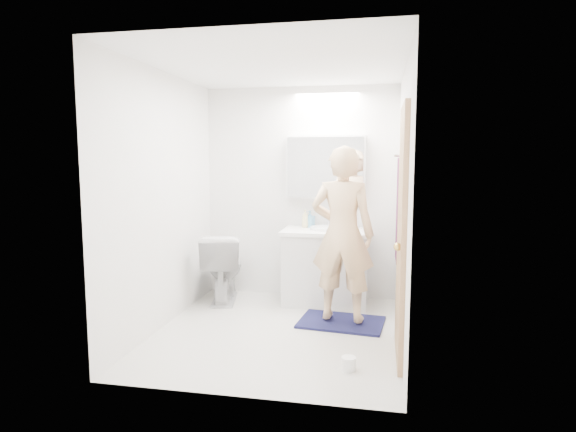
% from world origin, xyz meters
% --- Properties ---
extents(floor, '(2.50, 2.50, 0.00)m').
position_xyz_m(floor, '(0.00, 0.00, 0.00)').
color(floor, silver).
rests_on(floor, ground).
extents(ceiling, '(2.50, 2.50, 0.00)m').
position_xyz_m(ceiling, '(0.00, 0.00, 2.40)').
color(ceiling, white).
rests_on(ceiling, floor).
extents(wall_back, '(2.50, 0.00, 2.50)m').
position_xyz_m(wall_back, '(0.00, 1.25, 1.20)').
color(wall_back, white).
rests_on(wall_back, floor).
extents(wall_front, '(2.50, 0.00, 2.50)m').
position_xyz_m(wall_front, '(0.00, -1.25, 1.20)').
color(wall_front, white).
rests_on(wall_front, floor).
extents(wall_left, '(0.00, 2.50, 2.50)m').
position_xyz_m(wall_left, '(-1.10, 0.00, 1.20)').
color(wall_left, white).
rests_on(wall_left, floor).
extents(wall_right, '(0.00, 2.50, 2.50)m').
position_xyz_m(wall_right, '(1.10, 0.00, 1.20)').
color(wall_right, white).
rests_on(wall_right, floor).
extents(vanity_cabinet, '(0.90, 0.55, 0.78)m').
position_xyz_m(vanity_cabinet, '(0.34, 0.96, 0.39)').
color(vanity_cabinet, silver).
rests_on(vanity_cabinet, floor).
extents(countertop, '(0.95, 0.58, 0.04)m').
position_xyz_m(countertop, '(0.34, 0.96, 0.80)').
color(countertop, white).
rests_on(countertop, vanity_cabinet).
extents(sink_basin, '(0.36, 0.36, 0.03)m').
position_xyz_m(sink_basin, '(0.34, 0.99, 0.84)').
color(sink_basin, white).
rests_on(sink_basin, countertop).
extents(faucet, '(0.02, 0.02, 0.16)m').
position_xyz_m(faucet, '(0.34, 1.19, 0.90)').
color(faucet, silver).
rests_on(faucet, countertop).
extents(medicine_cabinet, '(0.88, 0.14, 0.70)m').
position_xyz_m(medicine_cabinet, '(0.30, 1.18, 1.50)').
color(medicine_cabinet, white).
rests_on(medicine_cabinet, wall_back).
extents(mirror_panel, '(0.84, 0.01, 0.66)m').
position_xyz_m(mirror_panel, '(0.30, 1.10, 1.50)').
color(mirror_panel, silver).
rests_on(mirror_panel, medicine_cabinet).
extents(toilet, '(0.57, 0.82, 0.77)m').
position_xyz_m(toilet, '(-0.81, 0.85, 0.38)').
color(toilet, silver).
rests_on(toilet, floor).
extents(bath_rug, '(0.86, 0.63, 0.02)m').
position_xyz_m(bath_rug, '(0.56, 0.33, 0.01)').
color(bath_rug, '#151B43').
rests_on(bath_rug, floor).
extents(person, '(0.65, 0.46, 1.66)m').
position_xyz_m(person, '(0.56, 0.33, 0.88)').
color(person, '#E1B887').
rests_on(person, bath_rug).
extents(door, '(0.04, 0.80, 2.00)m').
position_xyz_m(door, '(1.08, -0.35, 1.00)').
color(door, tan).
rests_on(door, wall_right).
extents(door_knob, '(0.06, 0.06, 0.06)m').
position_xyz_m(door_knob, '(1.04, -0.65, 0.95)').
color(door_knob, gold).
rests_on(door_knob, door).
extents(towel, '(0.02, 0.42, 1.00)m').
position_xyz_m(towel, '(1.08, 0.55, 1.10)').
color(towel, '#111438').
rests_on(towel, wall_right).
extents(towel_hook, '(0.07, 0.02, 0.02)m').
position_xyz_m(towel_hook, '(1.07, 0.55, 1.62)').
color(towel_hook, silver).
rests_on(towel_hook, wall_right).
extents(soap_bottle_a, '(0.10, 0.10, 0.20)m').
position_xyz_m(soap_bottle_a, '(0.08, 1.11, 0.92)').
color(soap_bottle_a, beige).
rests_on(soap_bottle_a, countertop).
extents(soap_bottle_b, '(0.11, 0.11, 0.19)m').
position_xyz_m(soap_bottle_b, '(0.13, 1.15, 0.91)').
color(soap_bottle_b, '#599BBF').
rests_on(soap_bottle_b, countertop).
extents(toothbrush_cup, '(0.11, 0.11, 0.10)m').
position_xyz_m(toothbrush_cup, '(0.54, 1.12, 0.87)').
color(toothbrush_cup, '#3E58BB').
rests_on(toothbrush_cup, countertop).
extents(toilet_paper_roll, '(0.11, 0.11, 0.10)m').
position_xyz_m(toilet_paper_roll, '(0.70, -0.69, 0.05)').
color(toilet_paper_roll, white).
rests_on(toilet_paper_roll, floor).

